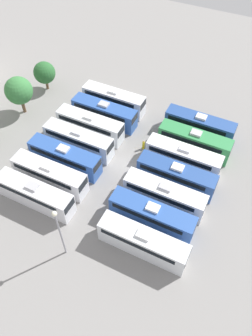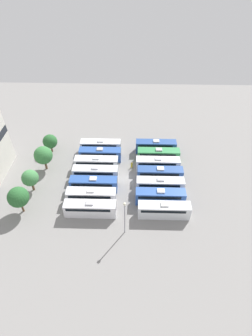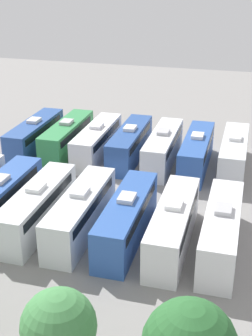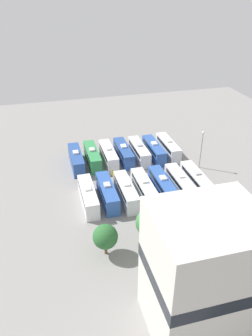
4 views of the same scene
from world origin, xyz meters
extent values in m
plane|color=gray|center=(0.00, 0.00, 0.00)|extent=(111.26, 111.26, 0.00)
cube|color=silver|center=(-11.05, -7.88, 1.70)|extent=(2.50, 10.87, 3.39)
cube|color=black|center=(-11.05, -7.60, 2.67)|extent=(2.54, 9.24, 0.75)
cube|color=black|center=(-11.05, -13.30, 2.65)|extent=(2.20, 0.08, 1.19)
cube|color=white|center=(-11.05, -7.88, 3.57)|extent=(1.20, 1.60, 0.35)
cube|color=#2D56A8|center=(-7.26, -7.38, 1.70)|extent=(2.50, 10.87, 3.39)
cube|color=black|center=(-7.26, -7.11, 2.67)|extent=(2.54, 9.24, 0.75)
cube|color=black|center=(-7.26, -12.80, 2.65)|extent=(2.20, 0.08, 1.19)
cube|color=white|center=(-7.26, -7.38, 3.57)|extent=(1.20, 1.60, 0.35)
cube|color=silver|center=(-3.65, -7.58, 1.70)|extent=(2.50, 10.87, 3.39)
cube|color=black|center=(-3.65, -7.31, 2.67)|extent=(2.54, 9.24, 0.75)
cube|color=black|center=(-3.65, -13.01, 2.65)|extent=(2.20, 0.08, 1.19)
cube|color=#B2B2B7|center=(-3.65, -7.58, 3.57)|extent=(1.20, 1.60, 0.35)
cube|color=#284C93|center=(0.07, -7.82, 1.70)|extent=(2.50, 10.87, 3.39)
cube|color=black|center=(0.07, -7.54, 2.67)|extent=(2.54, 9.24, 0.75)
cube|color=black|center=(0.07, -13.24, 2.65)|extent=(2.20, 0.08, 1.19)
cube|color=white|center=(0.07, -7.82, 3.57)|extent=(1.20, 1.60, 0.35)
cube|color=white|center=(3.75, -7.53, 1.70)|extent=(2.50, 10.87, 3.39)
cube|color=black|center=(3.75, -7.25, 2.67)|extent=(2.54, 9.24, 0.75)
cube|color=black|center=(3.75, -12.95, 2.65)|extent=(2.20, 0.08, 1.19)
cube|color=silver|center=(3.75, -7.53, 3.57)|extent=(1.20, 1.60, 0.35)
cube|color=#338C4C|center=(7.44, -7.93, 1.70)|extent=(2.50, 10.87, 3.39)
cube|color=black|center=(7.44, -7.66, 2.67)|extent=(2.54, 9.24, 0.75)
cube|color=black|center=(7.44, -13.35, 2.65)|extent=(2.20, 0.08, 1.19)
cube|color=#B2B2B7|center=(7.44, -7.93, 3.57)|extent=(1.20, 1.60, 0.35)
cube|color=#284C93|center=(11.20, -7.49, 1.70)|extent=(2.50, 10.87, 3.39)
cube|color=black|center=(11.20, -7.22, 2.67)|extent=(2.54, 9.24, 0.75)
cube|color=black|center=(11.20, -12.92, 2.65)|extent=(2.20, 0.08, 1.19)
cube|color=silver|center=(11.20, -7.49, 3.57)|extent=(1.20, 1.60, 0.35)
cube|color=silver|center=(-11.09, 7.61, 1.70)|extent=(2.50, 10.87, 3.39)
cube|color=black|center=(-11.09, 7.89, 2.67)|extent=(2.54, 9.24, 0.75)
cube|color=black|center=(-11.09, 2.19, 2.65)|extent=(2.20, 0.08, 1.19)
cube|color=#B2B2B7|center=(-11.09, 7.61, 3.57)|extent=(1.20, 1.60, 0.35)
cube|color=silver|center=(-7.48, 7.81, 1.70)|extent=(2.50, 10.87, 3.39)
cube|color=black|center=(-7.48, 8.08, 2.67)|extent=(2.54, 9.24, 0.75)
cube|color=black|center=(-7.48, 2.38, 2.65)|extent=(2.20, 0.08, 1.19)
cube|color=white|center=(-7.48, 7.81, 3.57)|extent=(1.20, 1.60, 0.35)
cube|color=#2D56A8|center=(-3.82, 7.74, 1.70)|extent=(2.50, 10.87, 3.39)
cube|color=black|center=(-3.82, 8.02, 2.67)|extent=(2.54, 9.24, 0.75)
cube|color=black|center=(-3.82, 2.32, 2.65)|extent=(2.20, 0.08, 1.19)
cube|color=silver|center=(-3.82, 7.74, 3.57)|extent=(1.20, 1.60, 0.35)
cube|color=silver|center=(-0.02, 7.78, 1.70)|extent=(2.50, 10.87, 3.39)
cube|color=black|center=(-0.02, 8.05, 2.67)|extent=(2.54, 9.24, 0.75)
cube|color=black|center=(-0.02, 2.36, 2.65)|extent=(2.20, 0.08, 1.19)
cube|color=silver|center=(-0.02, 7.78, 3.57)|extent=(1.20, 1.60, 0.35)
cube|color=silver|center=(3.66, 7.93, 1.70)|extent=(2.50, 10.87, 3.39)
cube|color=black|center=(3.66, 8.20, 2.67)|extent=(2.54, 9.24, 0.75)
cube|color=black|center=(3.66, 2.50, 2.65)|extent=(2.20, 0.08, 1.19)
cube|color=white|center=(3.66, 7.93, 3.57)|extent=(1.20, 1.60, 0.35)
cube|color=#2D56A8|center=(7.23, 7.35, 1.70)|extent=(2.50, 10.87, 3.39)
cube|color=black|center=(7.23, 7.62, 2.67)|extent=(2.54, 9.24, 0.75)
cube|color=black|center=(7.23, 1.92, 2.65)|extent=(2.20, 0.08, 1.19)
cube|color=#B2B2B7|center=(7.23, 7.35, 3.57)|extent=(1.20, 1.60, 0.35)
cube|color=silver|center=(10.93, 7.56, 1.70)|extent=(2.50, 10.87, 3.39)
cube|color=black|center=(10.93, 7.83, 2.67)|extent=(2.54, 9.24, 0.75)
cube|color=black|center=(10.93, 2.13, 2.65)|extent=(2.20, 0.08, 1.19)
cube|color=white|center=(10.93, 7.56, 3.57)|extent=(1.20, 1.60, 0.35)
cylinder|color=gold|center=(4.35, -0.99, 0.72)|extent=(0.36, 0.36, 1.44)
sphere|color=tan|center=(4.35, -0.99, 1.56)|extent=(0.24, 0.24, 0.24)
cylinder|color=gray|center=(-15.52, 0.21, 4.20)|extent=(0.20, 0.20, 8.41)
sphere|color=#EAE5C6|center=(-15.52, 0.21, 8.59)|extent=(0.60, 0.60, 0.60)
cylinder|color=brown|center=(-10.68, 22.32, 1.46)|extent=(0.45, 0.45, 2.92)
sphere|color=#28602D|center=(-10.68, 22.32, 4.46)|extent=(4.41, 4.41, 4.41)
cylinder|color=brown|center=(-4.22, 21.99, 1.22)|extent=(0.54, 0.54, 2.44)
sphere|color=#428447|center=(-4.22, 21.99, 3.78)|extent=(3.82, 3.82, 3.82)
cylinder|color=brown|center=(3.29, 20.86, 1.39)|extent=(0.54, 0.54, 2.77)
sphere|color=#387A3D|center=(3.29, 20.86, 4.36)|extent=(4.53, 4.53, 4.53)
cylinder|color=brown|center=(10.43, 21.12, 1.02)|extent=(0.47, 0.47, 2.03)
sphere|color=#28602D|center=(10.43, 21.12, 3.38)|extent=(3.86, 3.86, 3.86)
cube|color=beige|center=(2.17, 35.51, 8.30)|extent=(11.86, 10.24, 16.61)
cube|color=black|center=(2.17, 35.51, 9.13)|extent=(11.92, 10.30, 1.80)
camera|label=1|loc=(-28.19, -14.13, 36.68)|focal=35.00mm
camera|label=2|loc=(-46.49, -0.87, 44.65)|focal=28.00mm
camera|label=3|loc=(-12.11, 38.24, 20.28)|focal=50.00mm
camera|label=4|loc=(17.09, 58.17, 36.95)|focal=35.00mm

